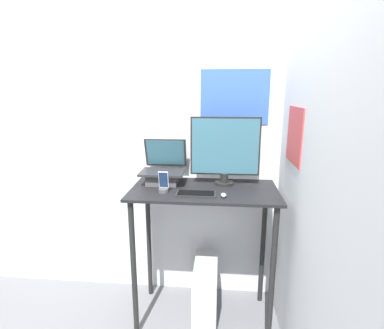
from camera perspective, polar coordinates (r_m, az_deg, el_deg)
wall_back at (r=2.47m, az=2.83°, el=2.99°), size 6.00×0.06×2.60m
wall_side_right at (r=1.91m, az=20.68°, el=-1.11°), size 0.06×6.00×2.60m
desk at (r=2.25m, az=2.26°, el=-9.57°), size 1.06×0.56×1.07m
laptop at (r=2.30m, az=-5.53°, el=-1.50°), size 0.33×0.31×0.33m
monitor at (r=2.23m, az=6.30°, el=2.61°), size 0.51×0.14×0.51m
keyboard at (r=2.05m, az=0.76°, el=-5.63°), size 0.27×0.12×0.02m
mouse at (r=2.02m, az=6.03°, el=-5.82°), size 0.04×0.06×0.03m
cell_phone at (r=2.11m, az=-5.46°, el=-4.12°), size 0.07×0.07×0.15m
computer_tower at (r=2.59m, az=2.57°, el=-22.75°), size 0.18×0.47×0.45m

